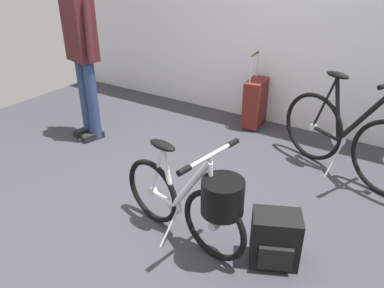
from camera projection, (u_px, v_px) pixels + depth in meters
ground_plane at (162, 221)px, 2.81m from camera, size 6.15×6.15×0.00m
folding_bike_foreground at (195, 200)px, 2.42m from camera, size 1.06×0.53×0.76m
display_bike_left at (348, 137)px, 3.24m from camera, size 1.30×0.67×0.97m
visitor_near_wall at (81, 44)px, 3.66m from camera, size 0.52×0.33×1.71m
rolling_suitcase at (255, 102)px, 4.22m from camera, size 0.22×0.38×0.83m
backpack_on_floor at (275, 239)px, 2.37m from camera, size 0.36×0.33×0.36m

